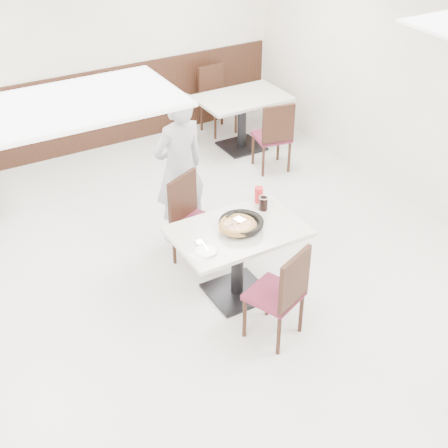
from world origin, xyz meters
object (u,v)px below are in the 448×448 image
bg_table_right (242,122)px  bg_chair_right_far (219,101)px  side_plate (206,251)px  red_cup (259,195)px  main_table (237,262)px  pizza_pan (241,225)px  bg_chair_right_near (272,135)px  cola_glass (263,204)px  pizza (238,226)px  diner_person (179,169)px  chair_far (198,223)px  chair_near (274,292)px

bg_table_right → bg_chair_right_far: (-0.02, 0.61, 0.10)m
side_plate → red_cup: 0.97m
main_table → red_cup: bearing=36.4°
bg_table_right → pizza_pan: bearing=-121.6°
pizza_pan → side_plate: (-0.45, -0.15, -0.03)m
bg_chair_right_near → bg_chair_right_far: (-0.03, 1.32, 0.00)m
main_table → cola_glass: (0.39, 0.17, 0.44)m
main_table → pizza: (-0.02, -0.02, 0.44)m
bg_chair_right_near → bg_chair_right_far: 1.32m
diner_person → pizza_pan: bearing=84.8°
diner_person → chair_far: bearing=76.5°
bg_chair_right_far → cola_glass: bearing=63.3°
pizza → bg_chair_right_near: size_ratio=0.36×
pizza → cola_glass: cola_glass is taller
pizza → side_plate: 0.43m
chair_far → red_cup: (0.49, -0.34, 0.35)m
chair_near → bg_table_right: 3.77m
chair_near → chair_far: bearing=70.0°
main_table → diner_person: size_ratio=0.71×
main_table → bg_table_right: (1.70, 2.71, 0.00)m
main_table → red_cup: size_ratio=7.50×
main_table → diner_person: 1.25m
red_cup → diner_person: 0.95m
chair_far → cola_glass: bearing=108.4°
pizza → red_cup: 0.56m
cola_glass → bg_chair_right_near: bg_chair_right_near is taller
bg_chair_right_far → chair_near: bearing=62.4°
pizza → bg_table_right: pizza is taller
pizza → side_plate: (-0.40, -0.14, -0.05)m
chair_near → diner_person: 1.84m
side_plate → bg_table_right: 3.59m
pizza_pan → bg_chair_right_near: (1.68, 2.00, -0.32)m
pizza → bg_chair_right_near: bg_chair_right_near is taller
pizza → bg_chair_right_near: bearing=49.3°
chair_near → cola_glass: (0.41, 0.82, 0.34)m
pizza_pan → bg_table_right: pizza_pan is taller
pizza → side_plate: bearing=-161.3°
pizza → bg_chair_right_far: bg_chair_right_far is taller
pizza → bg_chair_right_near: (1.73, 2.02, -0.34)m
chair_far → pizza_pan: chair_far is taller
bg_chair_right_far → chair_far: bearing=52.3°
cola_glass → chair_near: bearing=-116.4°
bg_table_right → bg_chair_right_far: bg_chair_right_far is taller
side_plate → bg_chair_right_near: 3.04m
pizza_pan → main_table: bearing=167.9°
bg_chair_right_far → diner_person: bearing=47.5°
cola_glass → diner_person: bearing=112.3°
chair_near → diner_person: bearing=67.7°
chair_far → cola_glass: size_ratio=7.31×
chair_far → red_cup: bearing=120.3°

